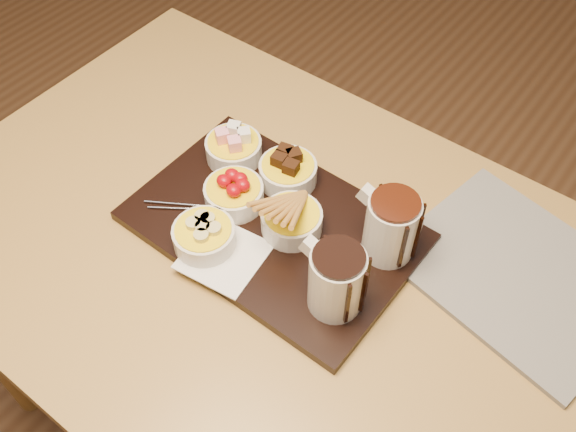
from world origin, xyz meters
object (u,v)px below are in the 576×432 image
Objects in this scene: dining_table at (271,281)px; pitcher_dark_chocolate at (336,281)px; serving_board at (274,227)px; newspaper at (518,273)px; pitcher_milk_chocolate at (391,228)px; bowl_strawberries at (234,195)px.

dining_table is 10.72× the size of pitcher_dark_chocolate.
serving_board is 0.19m from pitcher_dark_chocolate.
newspaper is (0.34, 0.20, 0.10)m from dining_table.
pitcher_milk_chocolate reaches higher than dining_table.
dining_table is 10.72× the size of pitcher_milk_chocolate.
pitcher_dark_chocolate is 0.31m from newspaper.
newspaper is (0.44, 0.17, -0.03)m from bowl_strawberries.
dining_table is at bearing 169.85° from pitcher_dark_chocolate.
newspaper is at bearing 24.95° from serving_board.
bowl_strawberries is at bearing -176.42° from serving_board.
bowl_strawberries is (-0.10, 0.03, 0.14)m from dining_table.
pitcher_dark_chocolate reaches higher than dining_table.
serving_board is 1.33× the size of newspaper.
pitcher_dark_chocolate is 0.13m from pitcher_milk_chocolate.
dining_table is 2.61× the size of serving_board.
serving_board is (-0.02, 0.03, 0.11)m from dining_table.
newspaper is (0.19, 0.09, -0.07)m from pitcher_milk_chocolate.
pitcher_milk_chocolate is (0.18, 0.07, 0.06)m from serving_board.
bowl_strawberries is at bearing -163.61° from pitcher_milk_chocolate.
newspaper reaches higher than dining_table.
bowl_strawberries is 0.29× the size of newspaper.
newspaper is (0.20, 0.22, -0.07)m from pitcher_dark_chocolate.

